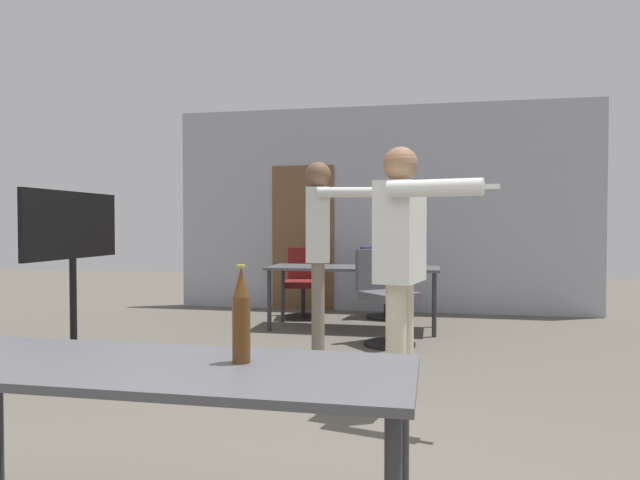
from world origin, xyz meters
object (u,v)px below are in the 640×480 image
office_chair_near_pushed (380,285)px  office_chair_far_left (303,285)px  office_chair_side_rolled (385,299)px  person_far_watching (402,251)px  tv_screen (72,254)px  person_left_plaid (320,236)px  beer_bottle (241,317)px

office_chair_near_pushed → office_chair_far_left: 1.00m
office_chair_side_rolled → person_far_watching: bearing=56.1°
person_far_watching → office_chair_side_rolled: 2.09m
tv_screen → office_chair_near_pushed: tv_screen is taller
person_far_watching → office_chair_near_pushed: person_far_watching is taller
person_far_watching → office_chair_side_rolled: (-0.27, 1.99, -0.59)m
office_chair_near_pushed → office_chair_side_rolled: 1.64m
office_chair_far_left → person_far_watching: bearing=104.2°
tv_screen → person_left_plaid: person_left_plaid is taller
person_left_plaid → office_chair_near_pushed: bearing=160.8°
office_chair_side_rolled → office_chair_far_left: (-1.18, 1.47, -0.04)m
office_chair_side_rolled → beer_bottle: bearing=45.3°
person_left_plaid → office_chair_near_pushed: (0.37, 2.22, -0.68)m
person_left_plaid → person_far_watching: (0.83, -1.39, -0.06)m
person_left_plaid → office_chair_far_left: (-0.62, 2.06, -0.69)m
tv_screen → person_left_plaid: size_ratio=0.84×
tv_screen → beer_bottle: 3.52m
office_chair_near_pushed → beer_bottle: 5.49m
person_far_watching → tv_screen: bearing=-90.1°
tv_screen → beer_bottle: bearing=-136.4°
office_chair_side_rolled → office_chair_far_left: size_ratio=1.06×
tv_screen → office_chair_side_rolled: size_ratio=1.57×
tv_screen → person_far_watching: size_ratio=0.87×
tv_screen → office_chair_side_rolled: (2.63, 1.30, -0.50)m
office_chair_near_pushed → office_chair_side_rolled: (0.19, -1.62, 0.03)m
beer_bottle → office_chair_far_left: bearing=100.5°
person_far_watching → beer_bottle: bearing=-1.0°
office_chair_far_left → tv_screen: bearing=53.7°
person_left_plaid → beer_bottle: bearing=-3.5°
office_chair_near_pushed → beer_bottle: size_ratio=2.64×
office_chair_near_pushed → person_far_watching: bearing=16.6°
office_chair_near_pushed → office_chair_side_rolled: size_ratio=0.96×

